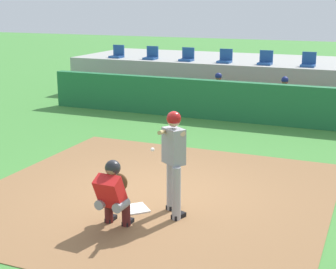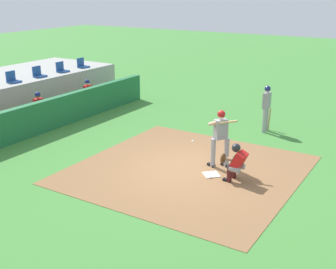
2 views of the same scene
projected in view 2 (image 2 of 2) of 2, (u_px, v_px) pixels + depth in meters
The scene contains 14 objects.
ground_plane at pixel (188, 170), 13.22m from camera, with size 80.00×80.00×0.00m, color #428438.
dirt_infield at pixel (188, 169), 13.22m from camera, with size 6.40×6.40×0.01m, color olive.
home_plate at pixel (211, 175), 12.81m from camera, with size 0.44×0.44×0.02m, color white.
batter_at_plate at pixel (220, 135), 13.09m from camera, with size 0.53×0.91×1.80m.
catcher_crouched at pixel (235, 161), 12.26m from camera, with size 0.49×1.76×1.13m.
on_deck_batter at pixel (267, 106), 16.43m from camera, with size 0.58×0.23×1.79m.
dugout_wall at pixel (36, 119), 16.27m from camera, with size 13.00×0.30×1.20m, color #1E6638.
dugout_bench at pixel (19, 124), 16.89m from camera, with size 11.80×0.44×0.45m, color olive.
dugout_player_1 at pixel (41, 108), 17.50m from camera, with size 0.49×0.70×1.30m.
dugout_player_2 at pixel (90, 93), 19.87m from camera, with size 0.49×0.70×1.30m.
stadium_seat_5 at pixel (13, 79), 18.58m from camera, with size 0.46×0.46×0.48m.
stadium_seat_6 at pixel (39, 74), 19.74m from camera, with size 0.46×0.46×0.48m.
stadium_seat_7 at pixel (62, 69), 20.91m from camera, with size 0.46×0.46×0.48m.
stadium_seat_8 at pixel (82, 65), 22.07m from camera, with size 0.46×0.46×0.48m.
Camera 2 is at (-10.68, -5.92, 5.22)m, focal length 46.70 mm.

